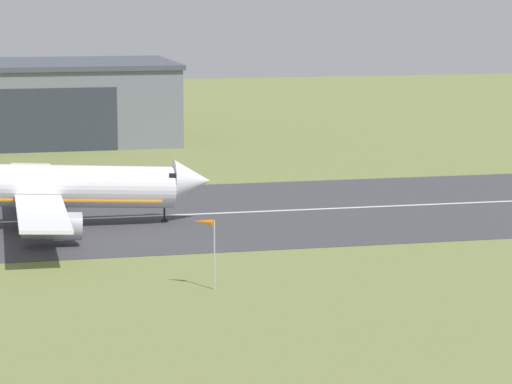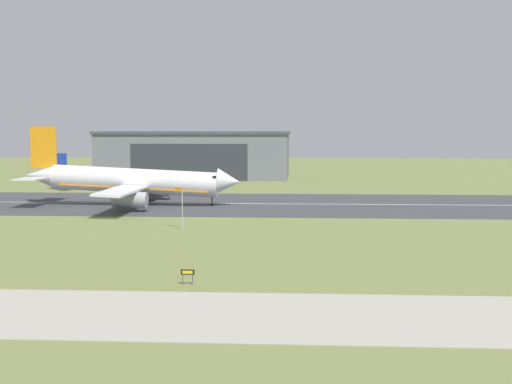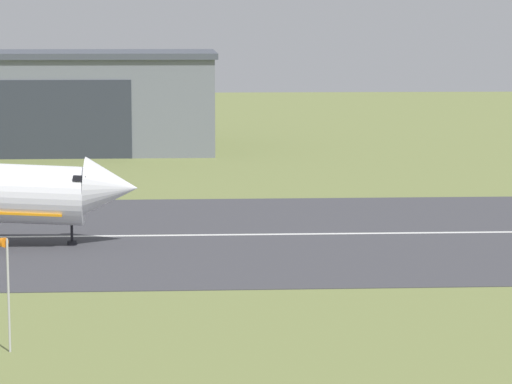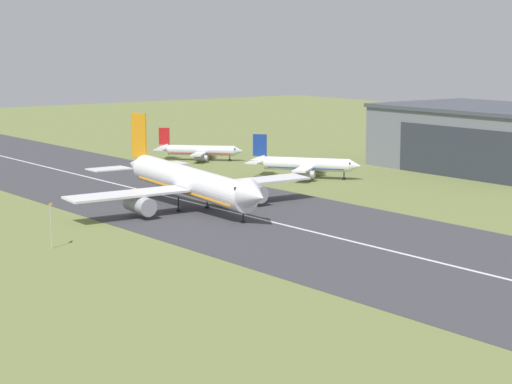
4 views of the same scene
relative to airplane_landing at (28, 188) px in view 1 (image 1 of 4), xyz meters
The scene contains 6 objects.
ground_plane 58.14m from the airplane_landing, 67.43° to the right, with size 601.22×601.22×0.00m, color olive.
runway_strip 23.19m from the airplane_landing, 11.05° to the left, with size 361.22×47.11×0.06m, color #3D3D42.
runway_centreline 23.19m from the airplane_landing, 11.05° to the left, with size 325.09×0.70×0.01m, color silver.
hangar_building 87.95m from the airplane_landing, 89.59° to the left, with size 61.95×35.09×15.29m.
airplane_landing is the anchor object (origin of this frame).
windsock_pole 38.10m from the airplane_landing, 66.10° to the right, with size 2.12×1.70×6.91m.
Camera 1 is at (-27.61, -36.70, 28.71)m, focal length 85.00 mm.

